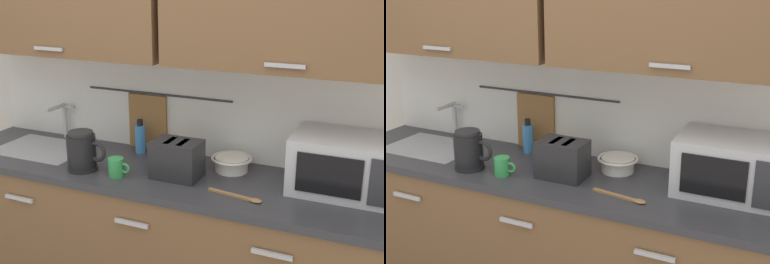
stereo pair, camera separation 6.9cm
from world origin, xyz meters
The scene contains 11 objects.
counter_unit centered at (-0.01, 0.30, 0.46)m, with size 2.53×0.64×0.90m.
back_wall_assembly centered at (0.00, 0.53, 1.52)m, with size 3.70×0.41×2.50m.
sink_faucet centered at (-0.79, 0.53, 1.04)m, with size 0.09×0.17×0.22m.
microwave centered at (0.90, 0.41, 1.04)m, with size 0.46×0.35×0.27m.
electric_kettle centered at (-0.37, 0.14, 1.00)m, with size 0.23×0.16×0.21m.
dish_soap_bottle centered at (-0.23, 0.49, 0.99)m, with size 0.06×0.06×0.20m.
mug_near_sink centered at (-0.16, 0.14, 0.95)m, with size 0.12×0.08×0.09m.
mixing_bowl centered at (0.34, 0.44, 0.94)m, with size 0.21×0.21×0.08m.
toaster centered at (0.12, 0.25, 1.00)m, with size 0.26×0.17×0.19m.
mug_by_kettle centered at (-0.02, 0.50, 0.95)m, with size 0.12×0.08×0.09m.
wooden_spoon centered at (0.49, 0.14, 0.91)m, with size 0.28×0.07×0.01m.
Camera 2 is at (1.19, -1.83, 1.88)m, focal length 46.79 mm.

